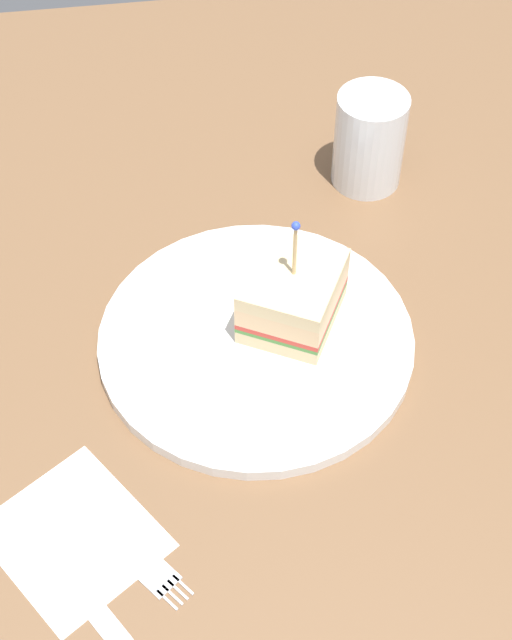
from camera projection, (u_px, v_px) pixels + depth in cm
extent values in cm
cube|color=brown|center=(256.00, 352.00, 80.10)|extent=(106.52, 106.52, 2.00)
cylinder|color=white|center=(256.00, 340.00, 78.90)|extent=(26.04, 26.04, 1.15)
cube|color=beige|center=(292.00, 312.00, 79.22)|extent=(10.13, 10.67, 1.34)
cube|color=#478438|center=(292.00, 305.00, 78.55)|extent=(10.13, 10.67, 0.40)
cube|color=red|center=(293.00, 302.00, 78.21)|extent=(10.13, 10.67, 0.50)
cube|color=#E0B784|center=(293.00, 292.00, 77.32)|extent=(10.13, 10.67, 1.83)
cube|color=beige|center=(294.00, 279.00, 76.10)|extent=(10.13, 10.67, 1.34)
cylinder|color=tan|center=(295.00, 253.00, 73.85)|extent=(0.30, 0.30, 5.88)
sphere|color=blue|center=(296.00, 226.00, 71.60)|extent=(0.70, 0.70, 0.70)
cylinder|color=beige|center=(369.00, 147.00, 89.64)|extent=(5.84, 5.84, 7.83)
cylinder|color=white|center=(369.00, 140.00, 89.04)|extent=(6.64, 6.64, 9.41)
cube|color=white|center=(74.00, 536.00, 67.96)|extent=(14.78, 15.07, 0.15)
cube|color=silver|center=(97.00, 519.00, 68.75)|extent=(5.67, 6.88, 0.35)
cube|color=silver|center=(153.00, 571.00, 66.13)|extent=(3.97, 4.19, 0.35)
cube|color=silver|center=(167.00, 600.00, 64.81)|extent=(1.39, 1.67, 0.35)
cube|color=silver|center=(172.00, 595.00, 65.05)|extent=(1.39, 1.67, 0.35)
cube|color=silver|center=(178.00, 589.00, 65.28)|extent=(1.39, 1.67, 0.35)
cube|color=silver|center=(183.00, 584.00, 65.52)|extent=(1.39, 1.67, 0.35)
cube|color=silver|center=(50.00, 553.00, 67.01)|extent=(4.33, 6.23, 0.35)
cube|color=silver|center=(94.00, 608.00, 64.43)|extent=(5.07, 6.69, 0.24)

